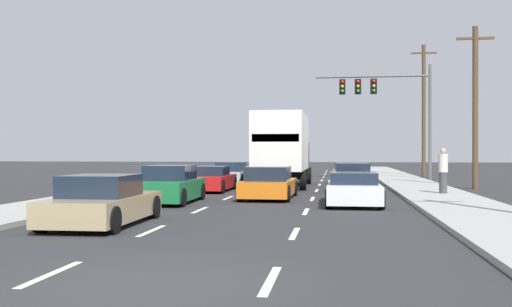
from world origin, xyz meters
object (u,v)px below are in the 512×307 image
(car_green, at_px, (170,186))
(pedestrian_near_corner, at_px, (443,171))
(car_orange, at_px, (269,184))
(car_maroon, at_px, (352,179))
(car_white, at_px, (353,189))
(traffic_signal_mast, at_px, (378,95))
(car_silver, at_px, (231,174))
(utility_pole_mid, at_px, (475,105))
(car_red, at_px, (210,180))
(car_tan, at_px, (102,203))
(utility_pole_far, at_px, (424,109))
(box_truck, at_px, (283,147))
(car_yellow, at_px, (348,174))

(car_green, distance_m, pedestrian_near_corner, 11.35)
(car_orange, distance_m, car_maroon, 5.46)
(car_white, relative_size, traffic_signal_mast, 0.63)
(car_silver, height_order, car_white, car_silver)
(car_silver, xyz_separation_m, utility_pole_mid, (12.96, -3.84, 3.60))
(car_green, height_order, traffic_signal_mast, traffic_signal_mast)
(car_red, height_order, car_tan, car_tan)
(pedestrian_near_corner, bearing_deg, utility_pole_far, 84.34)
(car_white, distance_m, traffic_signal_mast, 18.57)
(car_red, distance_m, box_truck, 4.95)
(car_yellow, bearing_deg, car_white, -90.29)
(utility_pole_far, distance_m, pedestrian_near_corner, 19.35)
(box_truck, bearing_deg, car_orange, -89.30)
(car_yellow, height_order, car_maroon, car_maroon)
(pedestrian_near_corner, bearing_deg, car_silver, 139.96)
(car_tan, bearing_deg, car_silver, 90.64)
(car_white, relative_size, utility_pole_mid, 0.58)
(pedestrian_near_corner, bearing_deg, car_green, -157.14)
(car_yellow, bearing_deg, utility_pole_far, 60.36)
(traffic_signal_mast, bearing_deg, car_silver, -151.91)
(box_truck, xyz_separation_m, car_yellow, (3.42, 3.60, -1.54))
(car_red, xyz_separation_m, box_truck, (3.14, 3.48, 1.58))
(car_maroon, relative_size, utility_pole_far, 0.48)
(pedestrian_near_corner, bearing_deg, traffic_signal_mast, 97.30)
(car_red, height_order, utility_pole_far, utility_pole_far)
(box_truck, relative_size, car_maroon, 1.90)
(box_truck, bearing_deg, car_yellow, 46.42)
(car_green, relative_size, car_white, 0.90)
(car_white, bearing_deg, car_green, -178.05)
(car_silver, bearing_deg, car_tan, -89.36)
(traffic_signal_mast, relative_size, utility_pole_far, 0.77)
(car_yellow, height_order, traffic_signal_mast, traffic_signal_mast)
(car_green, xyz_separation_m, traffic_signal_mast, (8.71, 17.99, 4.93))
(car_orange, xyz_separation_m, car_maroon, (3.39, 4.28, 0.03))
(box_truck, bearing_deg, car_tan, -100.94)
(car_tan, bearing_deg, box_truck, 79.06)
(car_green, bearing_deg, car_white, 1.95)
(car_red, distance_m, car_orange, 5.12)
(car_red, bearing_deg, car_green, -91.29)
(car_silver, xyz_separation_m, car_red, (0.25, -6.94, -0.03))
(car_orange, height_order, car_maroon, car_maroon)
(car_tan, bearing_deg, utility_pole_far, 67.78)
(utility_pole_mid, xyz_separation_m, pedestrian_near_corner, (-2.40, -5.04, -3.09))
(car_maroon, bearing_deg, car_orange, -128.35)
(car_maroon, xyz_separation_m, pedestrian_near_corner, (3.69, -2.24, 0.47))
(traffic_signal_mast, xyz_separation_m, utility_pole_far, (3.61, 5.29, -0.60))
(traffic_signal_mast, distance_m, pedestrian_near_corner, 14.40)
(car_red, bearing_deg, car_maroon, 2.71)
(car_orange, height_order, car_yellow, car_orange)
(car_red, bearing_deg, car_silver, 92.08)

